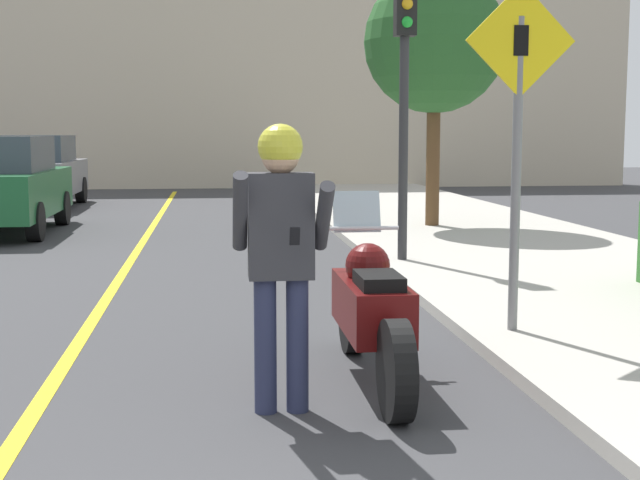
% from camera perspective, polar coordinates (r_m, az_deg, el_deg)
% --- Properties ---
extents(road_center_line, '(0.12, 36.00, 0.01)m').
position_cam_1_polar(road_center_line, '(8.91, -14.08, -4.56)').
color(road_center_line, yellow).
rests_on(road_center_line, ground).
extents(building_backdrop, '(28.00, 1.20, 6.52)m').
position_cam_1_polar(building_backdrop, '(28.71, -8.01, 9.86)').
color(building_backdrop, beige).
rests_on(building_backdrop, ground).
extents(motorcycle, '(0.62, 2.35, 1.30)m').
position_cam_1_polar(motorcycle, '(6.23, 3.29, -4.55)').
color(motorcycle, black).
rests_on(motorcycle, ground).
extents(person_biker, '(0.59, 0.49, 1.80)m').
position_cam_1_polar(person_biker, '(5.46, -2.52, 0.25)').
color(person_biker, '#282D4C').
rests_on(person_biker, ground).
extents(crossing_sign, '(0.91, 0.08, 2.82)m').
position_cam_1_polar(crossing_sign, '(7.45, 12.55, 7.20)').
color(crossing_sign, slate).
rests_on(crossing_sign, sidewalk_curb).
extents(traffic_light, '(0.26, 0.30, 3.60)m').
position_cam_1_polar(traffic_light, '(11.49, 5.44, 11.22)').
color(traffic_light, '#2D2D30').
rests_on(traffic_light, sidewalk_curb).
extents(street_tree, '(2.47, 2.47, 4.43)m').
position_cam_1_polar(street_tree, '(15.92, 7.35, 12.41)').
color(street_tree, brown).
rests_on(street_tree, sidewalk_curb).
extents(parked_car_grey, '(1.88, 4.20, 1.68)m').
position_cam_1_polar(parked_car_grey, '(21.76, -17.75, 4.23)').
color(parked_car_grey, black).
rests_on(parked_car_grey, ground).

